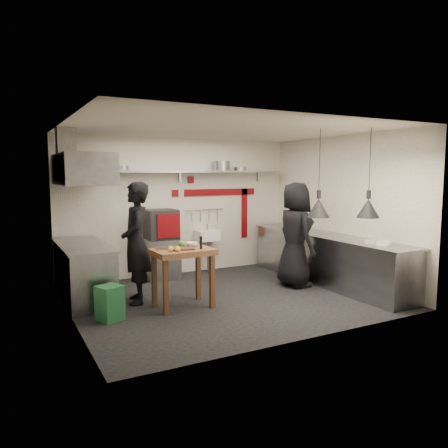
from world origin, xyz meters
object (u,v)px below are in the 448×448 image
chef_left (136,243)px  prep_table (183,278)px  combi_oven (161,224)px  green_bin (110,303)px  oven_stand (162,258)px  chef_right (295,235)px

chef_left → prep_table: bearing=57.9°
combi_oven → chef_left: 1.58m
prep_table → green_bin: bearing=-177.4°
combi_oven → green_bin: (-1.50, -1.97, -0.84)m
oven_stand → green_bin: bearing=-124.7°
green_bin → prep_table: bearing=4.6°
green_bin → chef_left: bearing=47.9°
combi_oven → prep_table: 2.01m
green_bin → prep_table: size_ratio=0.54×
combi_oven → green_bin: size_ratio=1.17×
chef_left → chef_right: size_ratio=1.01×
chef_right → green_bin: bearing=101.0°
combi_oven → chef_right: (2.01, -1.65, -0.13)m
combi_oven → green_bin: bearing=-125.2°
green_bin → chef_left: size_ratio=0.26×
oven_stand → chef_right: bearing=-38.6°
oven_stand → prep_table: size_ratio=0.87×
green_bin → prep_table: 1.19m
oven_stand → prep_table: prep_table is taller
combi_oven → prep_table: bearing=-98.0°
prep_table → chef_right: 2.40m
chef_left → green_bin: bearing=-28.8°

